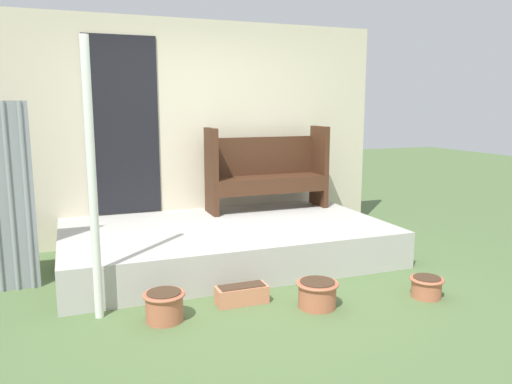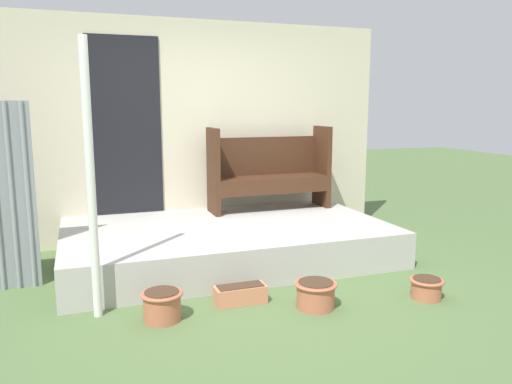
# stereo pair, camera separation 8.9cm
# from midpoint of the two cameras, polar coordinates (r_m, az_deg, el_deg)

# --- Properties ---
(ground_plane) EXTENTS (24.00, 24.00, 0.00)m
(ground_plane) POSITION_cam_midpoint_polar(r_m,az_deg,el_deg) (4.48, -1.50, -11.26)
(ground_plane) COLOR #516B3D
(porch_slab) EXTENTS (3.33, 1.92, 0.37)m
(porch_slab) POSITION_cam_midpoint_polar(r_m,az_deg,el_deg) (5.32, -3.89, -5.74)
(porch_slab) COLOR #B2AFA8
(porch_slab) RESTS_ON ground_plane
(house_wall) EXTENTS (4.53, 0.08, 2.60)m
(house_wall) POSITION_cam_midpoint_polar(r_m,az_deg,el_deg) (6.07, -7.10, 6.86)
(house_wall) COLOR beige
(house_wall) RESTS_ON ground_plane
(support_post) EXTENTS (0.07, 0.07, 2.11)m
(support_post) POSITION_cam_midpoint_polar(r_m,az_deg,el_deg) (3.89, -18.85, 1.05)
(support_post) COLOR white
(support_post) RESTS_ON ground_plane
(bench) EXTENTS (1.46, 0.41, 0.99)m
(bench) POSITION_cam_midpoint_polar(r_m,az_deg,el_deg) (6.00, 0.78, 2.70)
(bench) COLOR #422616
(bench) RESTS_ON porch_slab
(flower_pot_left) EXTENTS (0.32, 0.32, 0.23)m
(flower_pot_left) POSITION_cam_midpoint_polar(r_m,az_deg,el_deg) (3.94, -11.09, -12.55)
(flower_pot_left) COLOR #B76647
(flower_pot_left) RESTS_ON ground_plane
(flower_pot_middle) EXTENTS (0.35, 0.35, 0.22)m
(flower_pot_middle) POSITION_cam_midpoint_polar(r_m,az_deg,el_deg) (4.13, 6.39, -11.38)
(flower_pot_middle) COLOR #B76647
(flower_pot_middle) RESTS_ON ground_plane
(flower_pot_right) EXTENTS (0.29, 0.29, 0.18)m
(flower_pot_right) POSITION_cam_midpoint_polar(r_m,az_deg,el_deg) (4.54, 18.37, -10.15)
(flower_pot_right) COLOR #B76647
(flower_pot_right) RESTS_ON ground_plane
(planter_box_rect) EXTENTS (0.43, 0.17, 0.15)m
(planter_box_rect) POSITION_cam_midpoint_polar(r_m,az_deg,el_deg) (4.20, -2.25, -11.61)
(planter_box_rect) COLOR tan
(planter_box_rect) RESTS_ON ground_plane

